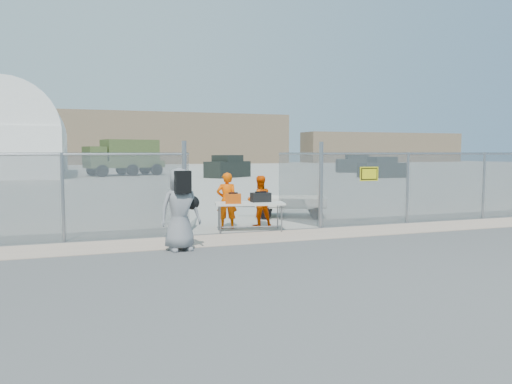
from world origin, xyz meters
name	(u,v)px	position (x,y,z in m)	size (l,w,h in m)	color
ground	(284,244)	(0.00, 0.00, 0.00)	(160.00, 160.00, 0.00)	#3D3D3D
tarmac_inside	(126,173)	(0.00, 42.00, 0.01)	(160.00, 80.00, 0.01)	#9F9E92
dirt_strip	(269,237)	(0.00, 1.00, 0.01)	(44.00, 1.60, 0.01)	tan
distant_hills	(137,138)	(5.00, 78.00, 4.50)	(140.00, 6.00, 9.00)	#7F684F
chain_link_fence	(256,192)	(0.00, 2.00, 1.10)	(40.00, 0.20, 2.20)	gray
quonset_hangar	(16,132)	(-10.00, 40.00, 4.00)	(9.00, 18.00, 8.00)	white
folding_table	(250,217)	(-0.17, 2.05, 0.40)	(1.90, 0.79, 0.81)	silver
orange_bag	(233,199)	(-0.67, 1.96, 0.94)	(0.42, 0.28, 0.26)	#DA4F0C
black_duffel	(261,197)	(0.18, 2.11, 0.94)	(0.54, 0.32, 0.26)	black
security_worker_left	(227,201)	(-0.63, 2.73, 0.81)	(0.59, 0.39, 1.62)	#FF5500
security_worker_right	(260,201)	(0.40, 2.81, 0.76)	(0.74, 0.57, 1.51)	#FF5500
visitor	(180,209)	(-2.50, 0.05, 0.93)	(0.91, 0.59, 1.86)	gray
utility_trailer	(291,206)	(2.09, 4.40, 0.37)	(3.04, 1.57, 0.74)	silver
military_truck	(125,158)	(-0.65, 36.10, 1.64)	(6.88, 2.54, 3.28)	#48592C
parked_vehicle_near	(228,167)	(7.31, 29.81, 0.93)	(4.11, 1.86, 1.86)	black
parked_vehicle_mid	(357,163)	(22.94, 34.85, 0.96)	(4.25, 1.92, 1.92)	black
parked_vehicle_far	(382,168)	(19.43, 25.00, 0.86)	(3.80, 1.72, 1.72)	black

